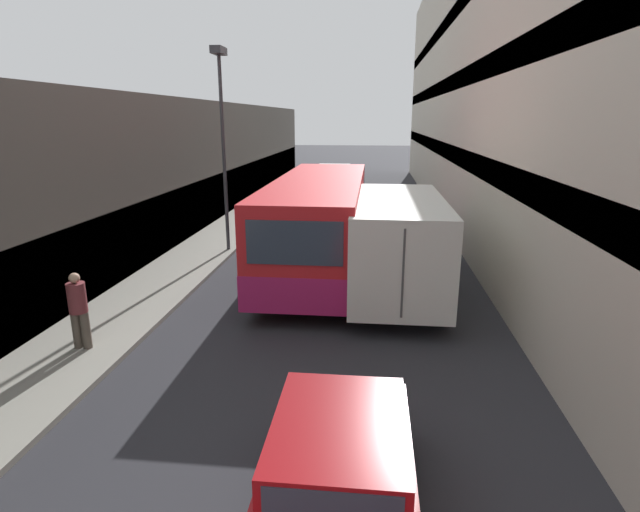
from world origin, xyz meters
TOP-DOWN VIEW (x-y plane):
  - ground_plane at (0.00, 15.00)m, footprint 150.00×150.00m
  - sidewalk_left at (-4.90, 15.00)m, footprint 2.30×60.00m
  - building_left_shopfront at (-7.15, 15.00)m, footprint 2.40×60.00m
  - building_right_apartment at (5.50, 15.00)m, footprint 2.40×60.00m
  - car_hatchback at (0.84, 3.93)m, footprint 1.75×3.83m
  - bus at (-0.52, 14.46)m, footprint 2.63×10.19m
  - box_truck at (1.81, 12.93)m, footprint 2.32×8.03m
  - panel_van at (-1.19, 27.09)m, footprint 1.87×4.63m
  - pedestrian at (-4.71, 7.92)m, footprint 0.38×0.36m
  - street_lamp at (-4.00, 16.06)m, footprint 0.36×0.80m

SIDE VIEW (x-z plane):
  - ground_plane at x=0.00m, z-range 0.00..0.00m
  - sidewalk_left at x=-4.90m, z-range 0.00..0.11m
  - car_hatchback at x=0.84m, z-range 0.01..1.39m
  - pedestrian at x=-4.71m, z-range 0.17..1.78m
  - panel_van at x=-1.19m, z-range 0.11..2.15m
  - box_truck at x=1.81m, z-range 0.14..2.82m
  - bus at x=-0.52m, z-range 0.10..2.98m
  - building_left_shopfront at x=-7.15m, z-range -0.25..5.18m
  - street_lamp at x=-4.00m, z-range 1.43..8.24m
  - building_right_apartment at x=5.50m, z-range -0.03..13.00m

